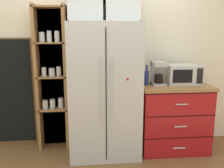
{
  "coord_description": "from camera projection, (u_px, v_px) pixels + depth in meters",
  "views": [
    {
      "loc": [
        -0.19,
        -2.94,
        1.54
      ],
      "look_at": [
        0.1,
        0.02,
        0.94
      ],
      "focal_mm": 37.85,
      "sensor_mm": 36.0,
      "label": 1
    }
  ],
  "objects": [
    {
      "name": "ground_plane",
      "position": [
        105.0,
        152.0,
        3.19
      ],
      "size": [
        10.57,
        10.57,
        0.0
      ],
      "primitive_type": "plane",
      "color": "brown"
    },
    {
      "name": "wall_back_cream",
      "position": [
        102.0,
        56.0,
        3.33
      ],
      "size": [
        4.88,
        0.1,
        2.55
      ],
      "primitive_type": "cube",
      "color": "silver",
      "rests_on": "ground"
    },
    {
      "name": "refrigerator",
      "position": [
        104.0,
        91.0,
        3.05
      ],
      "size": [
        0.89,
        0.68,
        1.71
      ],
      "color": "silver",
      "rests_on": "ground"
    },
    {
      "name": "pantry_shelf_column",
      "position": [
        52.0,
        77.0,
        3.22
      ],
      "size": [
        0.46,
        0.26,
        1.94
      ],
      "color": "brown",
      "rests_on": "ground"
    },
    {
      "name": "counter_cabinet",
      "position": [
        172.0,
        117.0,
        3.24
      ],
      "size": [
        0.93,
        0.63,
        0.91
      ],
      "color": "#A8161C",
      "rests_on": "ground"
    },
    {
      "name": "microwave",
      "position": [
        182.0,
        74.0,
        3.19
      ],
      "size": [
        0.44,
        0.33,
        0.26
      ],
      "color": "silver",
      "rests_on": "counter_cabinet"
    },
    {
      "name": "coffee_maker",
      "position": [
        158.0,
        73.0,
        3.11
      ],
      "size": [
        0.17,
        0.2,
        0.31
      ],
      "color": "#B7B7BC",
      "rests_on": "counter_cabinet"
    },
    {
      "name": "mug_charcoal",
      "position": [
        174.0,
        81.0,
        3.15
      ],
      "size": [
        0.12,
        0.08,
        0.09
      ],
      "color": "#2D2D33",
      "rests_on": "counter_cabinet"
    },
    {
      "name": "bottle_cobalt",
      "position": [
        147.0,
        76.0,
        3.09
      ],
      "size": [
        0.06,
        0.06,
        0.27
      ],
      "color": "navy",
      "rests_on": "counter_cabinet"
    },
    {
      "name": "chalkboard_menu",
      "position": [
        13.0,
        94.0,
        3.24
      ],
      "size": [
        0.6,
        0.04,
        1.52
      ],
      "color": "brown",
      "rests_on": "ground"
    }
  ]
}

